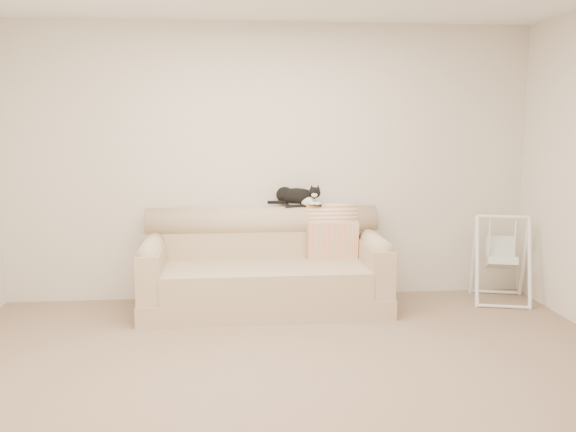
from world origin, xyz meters
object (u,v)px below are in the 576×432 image
object	(u,v)px
remote_a	(294,205)
tuxedo_cat	(297,196)
remote_b	(313,206)
sofa	(264,270)
baby_swing	(501,258)

from	to	relation	value
remote_a	tuxedo_cat	bearing A→B (deg)	44.66
remote_a	tuxedo_cat	xyz separation A→B (m)	(0.03, 0.03, 0.09)
remote_b	tuxedo_cat	bearing A→B (deg)	164.78
sofa	baby_swing	distance (m)	2.24
remote_a	remote_b	bearing A→B (deg)	-4.17
remote_b	tuxedo_cat	size ratio (longest dim) A/B	0.35
sofa	remote_a	size ratio (longest dim) A/B	11.83
tuxedo_cat	baby_swing	world-z (taller)	tuxedo_cat
sofa	tuxedo_cat	xyz separation A→B (m)	(0.33, 0.26, 0.64)
remote_b	baby_swing	bearing A→B (deg)	-7.43
sofa	baby_swing	xyz separation A→B (m)	(2.24, -0.01, 0.06)
sofa	remote_b	world-z (taller)	remote_b
remote_a	baby_swing	xyz separation A→B (m)	(1.94, -0.24, -0.50)
remote_a	sofa	bearing A→B (deg)	-142.17
sofa	tuxedo_cat	size ratio (longest dim) A/B	4.35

